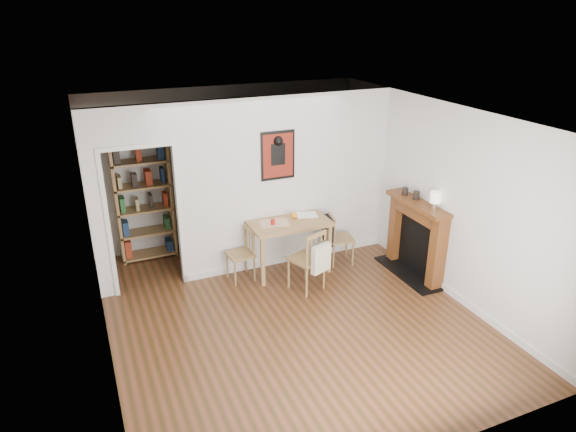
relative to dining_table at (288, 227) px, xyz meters
name	(u,v)px	position (x,y,z in m)	size (l,w,h in m)	color
ground	(289,312)	(-0.46, -1.10, -0.71)	(5.20, 5.20, 0.00)	brown
room_shell	(259,188)	(-0.36, 0.24, 0.58)	(5.20, 5.20, 5.20)	silver
dining_table	(288,227)	(0.00, 0.00, 0.00)	(1.19, 0.76, 0.81)	#A07E4A
chair_left	(240,255)	(-0.76, 0.00, -0.32)	(0.42, 0.42, 0.78)	#9C7748
chair_right	(339,238)	(0.82, -0.10, -0.29)	(0.52, 0.47, 0.81)	#9C7748
chair_front	(307,259)	(0.02, -0.63, -0.25)	(0.59, 0.63, 0.92)	#9C7748
bookshelf	(143,198)	(-1.88, 1.30, 0.29)	(0.86, 0.34, 2.03)	#A07E4A
fireplace	(417,236)	(1.70, -0.85, -0.10)	(0.45, 1.25, 1.16)	brown
red_glass	(273,222)	(-0.26, -0.05, 0.14)	(0.06, 0.06, 0.08)	#9B140E
orange_fruit	(294,215)	(0.12, 0.05, 0.14)	(0.09, 0.09, 0.09)	orange
placemat	(274,223)	(-0.22, 0.00, 0.10)	(0.42, 0.31, 0.00)	beige
notebook	(307,215)	(0.34, 0.08, 0.11)	(0.31, 0.23, 0.02)	white
mantel_lamp	(435,198)	(1.70, -1.16, 0.60)	(0.16, 0.16, 0.24)	silver
ceramic_jar_a	(416,195)	(1.69, -0.75, 0.51)	(0.10, 0.10, 0.12)	black
ceramic_jar_b	(405,191)	(1.65, -0.53, 0.50)	(0.09, 0.09, 0.11)	black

